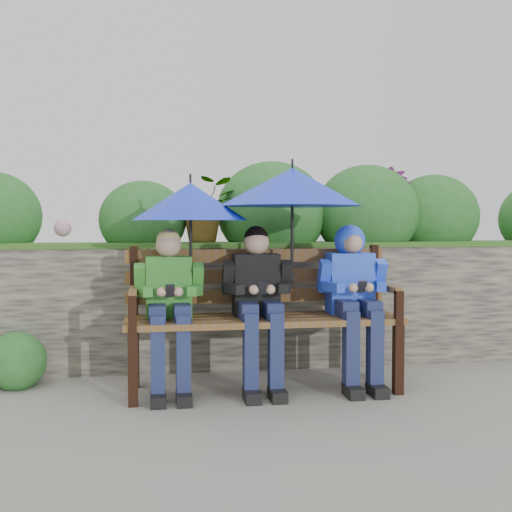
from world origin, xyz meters
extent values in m
plane|color=gray|center=(0.00, 0.00, 0.00)|extent=(60.00, 60.00, 0.00)
cube|color=#3E3A38|center=(0.00, 0.75, 0.50)|extent=(8.00, 0.40, 1.00)
cube|color=#2B4E1D|center=(0.00, 0.75, 1.01)|extent=(8.00, 0.42, 0.04)
cube|color=#2B4E1D|center=(0.00, 1.95, 0.48)|extent=(8.00, 2.00, 0.96)
ellipsoid|color=#235D20|center=(-0.82, 0.91, 1.22)|extent=(0.72, 0.58, 0.65)
ellipsoid|color=#235D20|center=(0.29, 0.98, 1.29)|extent=(0.96, 0.77, 0.87)
ellipsoid|color=#235D20|center=(1.12, 0.90, 1.28)|extent=(0.93, 0.74, 0.84)
ellipsoid|color=#235D20|center=(1.78, 0.99, 1.25)|extent=(0.84, 0.67, 0.75)
sphere|color=#CC87AC|center=(-1.45, 0.85, 1.15)|extent=(0.14, 0.14, 0.14)
sphere|color=#CC87AC|center=(0.10, 0.85, 1.15)|extent=(0.14, 0.14, 0.14)
sphere|color=#CC87AC|center=(2.02, 0.85, 1.15)|extent=(0.14, 0.14, 0.14)
imported|color=#235D20|center=(-0.31, 0.85, 1.30)|extent=(0.48, 0.42, 0.54)
imported|color=#235D20|center=(1.29, 0.85, 1.36)|extent=(0.37, 0.37, 0.66)
sphere|color=#235D20|center=(-1.73, 0.35, 0.18)|extent=(0.43, 0.43, 0.43)
sphere|color=#235D20|center=(-1.72, 0.30, 0.15)|extent=(0.35, 0.35, 0.35)
cube|color=black|center=(-0.88, -0.31, 0.24)|extent=(0.06, 0.06, 0.48)
cube|color=black|center=(-0.88, 0.18, 0.24)|extent=(0.06, 0.06, 0.48)
cube|color=black|center=(0.93, -0.31, 0.24)|extent=(0.06, 0.06, 0.48)
cube|color=black|center=(0.93, 0.18, 0.24)|extent=(0.06, 0.06, 0.48)
cube|color=brown|center=(0.03, -0.27, 0.51)|extent=(1.94, 0.11, 0.04)
cube|color=brown|center=(0.03, -0.13, 0.51)|extent=(1.94, 0.11, 0.04)
cube|color=brown|center=(0.03, 0.01, 0.51)|extent=(1.94, 0.11, 0.04)
cube|color=brown|center=(0.03, 0.15, 0.51)|extent=(1.94, 0.11, 0.04)
cube|color=black|center=(-0.88, 0.20, 0.75)|extent=(0.05, 0.05, 0.54)
cube|color=brown|center=(-0.88, -0.07, 0.72)|extent=(0.05, 0.50, 0.04)
cube|color=black|center=(-0.88, -0.31, 0.60)|extent=(0.05, 0.05, 0.24)
cube|color=black|center=(0.93, 0.20, 0.75)|extent=(0.05, 0.05, 0.54)
cube|color=brown|center=(0.93, -0.07, 0.72)|extent=(0.05, 0.50, 0.04)
cube|color=black|center=(0.93, -0.31, 0.60)|extent=(0.05, 0.05, 0.24)
cube|color=brown|center=(0.03, 0.21, 0.65)|extent=(1.94, 0.04, 0.10)
cube|color=brown|center=(0.03, 0.21, 0.80)|extent=(1.94, 0.04, 0.10)
cube|color=brown|center=(0.03, 0.21, 0.95)|extent=(1.94, 0.04, 0.10)
cube|color=#327E28|center=(-0.63, 0.03, 0.74)|extent=(0.32, 0.19, 0.43)
sphere|color=tan|center=(-0.63, 0.01, 1.04)|extent=(0.18, 0.18, 0.18)
sphere|color=tan|center=(-0.63, 0.02, 1.07)|extent=(0.17, 0.17, 0.17)
cube|color=navy|center=(-0.72, -0.12, 0.58)|extent=(0.11, 0.30, 0.11)
cube|color=navy|center=(-0.72, -0.26, 0.29)|extent=(0.09, 0.10, 0.58)
cube|color=black|center=(-0.72, -0.32, 0.04)|extent=(0.10, 0.20, 0.07)
cube|color=navy|center=(-0.55, -0.12, 0.58)|extent=(0.11, 0.30, 0.11)
cube|color=navy|center=(-0.55, -0.26, 0.29)|extent=(0.09, 0.10, 0.58)
cube|color=black|center=(-0.55, -0.32, 0.04)|extent=(0.10, 0.20, 0.07)
cube|color=#327E28|center=(-0.83, -0.01, 0.80)|extent=(0.07, 0.17, 0.24)
cube|color=#327E28|center=(-0.81, -0.13, 0.73)|extent=(0.12, 0.20, 0.07)
sphere|color=tan|center=(-0.69, -0.22, 0.73)|extent=(0.07, 0.07, 0.07)
cube|color=#327E28|center=(-0.43, -0.01, 0.80)|extent=(0.07, 0.17, 0.24)
cube|color=#327E28|center=(-0.46, -0.13, 0.73)|extent=(0.12, 0.20, 0.07)
sphere|color=tan|center=(-0.58, -0.22, 0.73)|extent=(0.07, 0.07, 0.07)
cube|color=black|center=(-0.63, -0.23, 0.74)|extent=(0.06, 0.07, 0.09)
cube|color=black|center=(-0.01, 0.03, 0.75)|extent=(0.33, 0.19, 0.44)
sphere|color=tan|center=(-0.01, 0.01, 1.05)|extent=(0.18, 0.18, 0.18)
sphere|color=black|center=(-0.01, 0.02, 1.08)|extent=(0.17, 0.17, 0.17)
cube|color=navy|center=(-0.10, -0.12, 0.59)|extent=(0.12, 0.31, 0.12)
cube|color=navy|center=(-0.10, -0.27, 0.29)|extent=(0.10, 0.11, 0.59)
cube|color=black|center=(-0.10, -0.33, 0.04)|extent=(0.11, 0.21, 0.08)
cube|color=navy|center=(0.07, -0.12, 0.59)|extent=(0.12, 0.31, 0.12)
cube|color=navy|center=(0.07, -0.27, 0.29)|extent=(0.10, 0.11, 0.59)
cube|color=black|center=(0.07, -0.33, 0.04)|extent=(0.11, 0.21, 0.08)
cube|color=black|center=(-0.22, -0.01, 0.81)|extent=(0.08, 0.18, 0.25)
cube|color=black|center=(-0.19, -0.14, 0.74)|extent=(0.12, 0.20, 0.07)
sphere|color=tan|center=(-0.07, -0.23, 0.74)|extent=(0.07, 0.07, 0.07)
cube|color=black|center=(0.19, -0.01, 0.81)|extent=(0.08, 0.18, 0.25)
cube|color=black|center=(0.17, -0.14, 0.74)|extent=(0.12, 0.20, 0.07)
sphere|color=tan|center=(0.05, -0.23, 0.74)|extent=(0.07, 0.07, 0.07)
cube|color=black|center=(-0.01, -0.24, 0.75)|extent=(0.06, 0.07, 0.09)
cube|color=#1F29D1|center=(0.69, 0.03, 0.75)|extent=(0.33, 0.19, 0.44)
sphere|color=tan|center=(0.69, 0.01, 1.05)|extent=(0.18, 0.18, 0.18)
sphere|color=#1F29D1|center=(0.69, 0.04, 1.06)|extent=(0.23, 0.23, 0.23)
sphere|color=tan|center=(0.69, -0.03, 1.04)|extent=(0.14, 0.14, 0.14)
cube|color=navy|center=(0.60, -0.12, 0.59)|extent=(0.12, 0.31, 0.12)
cube|color=navy|center=(0.60, -0.28, 0.29)|extent=(0.10, 0.11, 0.59)
cube|color=black|center=(0.60, -0.33, 0.04)|extent=(0.11, 0.21, 0.08)
cube|color=navy|center=(0.78, -0.12, 0.59)|extent=(0.12, 0.31, 0.12)
cube|color=navy|center=(0.78, -0.28, 0.29)|extent=(0.10, 0.11, 0.59)
cube|color=black|center=(0.78, -0.33, 0.04)|extent=(0.11, 0.21, 0.08)
cube|color=#1F29D1|center=(0.48, -0.01, 0.81)|extent=(0.08, 0.18, 0.25)
cube|color=#1F29D1|center=(0.51, -0.14, 0.74)|extent=(0.12, 0.20, 0.07)
sphere|color=tan|center=(0.63, -0.23, 0.74)|extent=(0.07, 0.07, 0.07)
cube|color=#1F29D1|center=(0.90, -0.01, 0.81)|extent=(0.08, 0.18, 0.25)
cube|color=#1F29D1|center=(0.87, -0.14, 0.74)|extent=(0.12, 0.20, 0.07)
sphere|color=tan|center=(0.75, -0.23, 0.74)|extent=(0.07, 0.07, 0.07)
cube|color=black|center=(0.69, -0.24, 0.75)|extent=(0.06, 0.07, 0.09)
cone|color=#162FDE|center=(-0.48, 0.00, 1.34)|extent=(0.81, 0.81, 0.26)
cylinder|color=black|center=(-0.48, 0.00, 1.50)|extent=(0.02, 0.02, 0.06)
cylinder|color=black|center=(-0.48, 0.00, 1.05)|extent=(0.02, 0.02, 0.57)
sphere|color=black|center=(-0.48, 0.00, 0.77)|extent=(0.04, 0.04, 0.04)
cone|color=#162FDE|center=(0.24, -0.02, 1.45)|extent=(1.04, 1.04, 0.27)
cylinder|color=black|center=(0.24, -0.02, 1.61)|extent=(0.02, 0.02, 0.06)
cylinder|color=black|center=(0.24, -0.02, 1.12)|extent=(0.02, 0.02, 0.66)
sphere|color=black|center=(0.24, -0.02, 0.79)|extent=(0.04, 0.04, 0.04)
camera|label=1|loc=(-0.76, -4.49, 1.19)|focal=45.00mm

